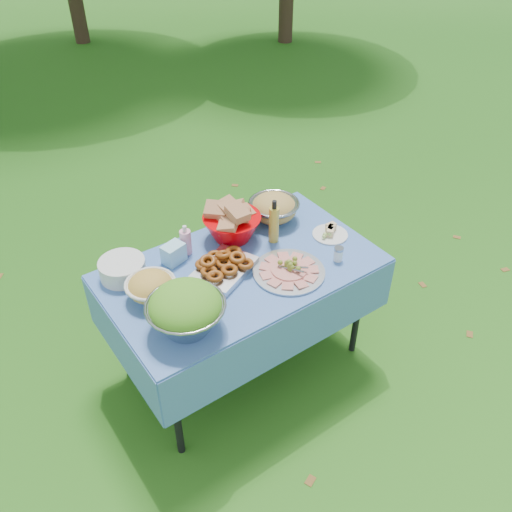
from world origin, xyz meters
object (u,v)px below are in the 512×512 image
(salad_bowl, at_px, (186,309))
(plate_stack, at_px, (122,269))
(oil_bottle, at_px, (274,221))
(picnic_table, at_px, (243,317))
(bread_bowl, at_px, (232,222))
(charcuterie_platter, at_px, (289,266))
(pasta_bowl_steel, at_px, (274,208))

(salad_bowl, height_order, plate_stack, salad_bowl)
(plate_stack, relative_size, oil_bottle, 0.92)
(picnic_table, bearing_deg, bread_bowl, 66.91)
(plate_stack, distance_m, charcuterie_platter, 0.87)
(bread_bowl, relative_size, oil_bottle, 1.25)
(plate_stack, relative_size, bread_bowl, 0.73)
(oil_bottle, bearing_deg, bread_bowl, 138.00)
(picnic_table, xyz_separation_m, charcuterie_platter, (0.18, -0.18, 0.42))
(plate_stack, height_order, charcuterie_platter, plate_stack)
(bread_bowl, xyz_separation_m, charcuterie_platter, (0.07, -0.44, -0.07))
(charcuterie_platter, bearing_deg, picnic_table, 134.10)
(picnic_table, height_order, salad_bowl, salad_bowl)
(plate_stack, bearing_deg, charcuterie_platter, -33.57)
(salad_bowl, xyz_separation_m, oil_bottle, (0.75, 0.32, 0.01))
(pasta_bowl_steel, distance_m, charcuterie_platter, 0.51)
(bread_bowl, height_order, charcuterie_platter, bread_bowl)
(charcuterie_platter, bearing_deg, oil_bottle, 69.02)
(picnic_table, bearing_deg, pasta_bowl_steel, 32.92)
(picnic_table, xyz_separation_m, plate_stack, (-0.55, 0.30, 0.43))
(charcuterie_platter, height_order, oil_bottle, oil_bottle)
(picnic_table, bearing_deg, salad_bowl, -153.61)
(picnic_table, bearing_deg, plate_stack, 151.46)
(salad_bowl, relative_size, pasta_bowl_steel, 1.24)
(salad_bowl, distance_m, pasta_bowl_steel, 1.01)
(salad_bowl, bearing_deg, picnic_table, 26.39)
(charcuterie_platter, bearing_deg, salad_bowl, -175.95)
(plate_stack, relative_size, charcuterie_platter, 0.63)
(salad_bowl, bearing_deg, charcuterie_platter, 4.05)
(plate_stack, bearing_deg, bread_bowl, -3.89)
(bread_bowl, xyz_separation_m, pasta_bowl_steel, (0.31, 0.02, -0.03))
(bread_bowl, bearing_deg, charcuterie_platter, -80.87)
(bread_bowl, relative_size, charcuterie_platter, 0.86)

